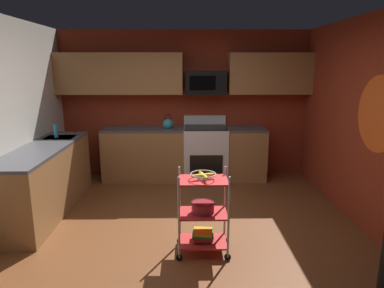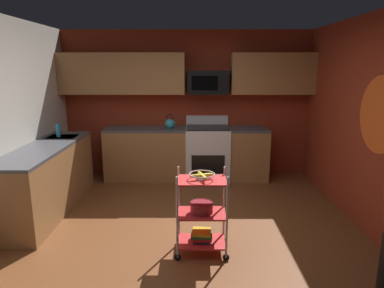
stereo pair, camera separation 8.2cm
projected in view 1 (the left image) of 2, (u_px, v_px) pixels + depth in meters
The scene contains 14 objects.
floor at pixel (184, 235), 4.14m from camera, with size 4.40×4.80×0.04m, color brown.
wall_back at pixel (184, 104), 6.22m from camera, with size 4.52×0.06×2.60m, color maroon.
wall_right at pixel (379, 127), 3.88m from camera, with size 0.06×4.80×2.60m, color maroon.
wall_flower_decal at pixel (378, 114), 3.85m from camera, with size 0.88×0.88×0.00m, color #E5591E.
counter_run at pixel (132, 163), 5.48m from camera, with size 3.62×2.80×0.92m.
oven_range at pixel (205, 152), 6.09m from camera, with size 0.76×0.65×1.10m.
upper_cabinets at pixel (179, 74), 5.90m from camera, with size 4.40×0.33×0.70m.
microwave at pixel (206, 83), 5.92m from camera, with size 0.70×0.39×0.40m.
rolling_cart at pixel (203, 213), 3.64m from camera, with size 0.57×0.37×0.91m.
fruit_bowl at pixel (203, 175), 3.54m from camera, with size 0.27×0.27×0.07m.
mixing_bowl_large at pixel (203, 207), 3.62m from camera, with size 0.25×0.25×0.11m.
book_stack at pixel (203, 235), 3.70m from camera, with size 0.23×0.20×0.12m.
kettle at pixel (168, 124), 5.96m from camera, with size 0.21×0.18×0.26m.
dish_soap_bottle at pixel (56, 131), 5.18m from camera, with size 0.06×0.06×0.20m, color #2D8CBF.
Camera 1 is at (0.05, -3.79, 1.98)m, focal length 31.99 mm.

